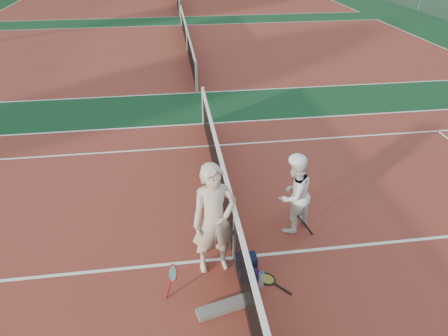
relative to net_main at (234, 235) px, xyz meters
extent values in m
plane|color=#0E351A|center=(0.00, 0.00, -0.51)|extent=(130.00, 130.00, 0.00)
cube|color=maroon|center=(0.00, 0.00, -0.51)|extent=(23.77, 10.97, 0.01)
cube|color=maroon|center=(0.00, 13.50, -0.51)|extent=(23.77, 10.97, 0.01)
cube|color=maroon|center=(0.00, 27.00, -0.51)|extent=(23.77, 10.97, 0.01)
imported|color=beige|center=(-0.35, -0.15, 0.47)|extent=(0.78, 0.59, 1.96)
imported|color=white|center=(1.18, 0.65, 0.25)|extent=(0.93, 0.88, 1.52)
cube|color=black|center=(0.16, -0.27, -0.38)|extent=(0.35, 0.24, 0.27)
cube|color=black|center=(0.15, -0.54, -0.40)|extent=(0.34, 0.32, 0.23)
cube|color=#66615C|center=(-0.31, -1.03, -0.47)|extent=(0.88, 0.40, 0.09)
cylinder|color=#A9C2D6|center=(0.32, -0.70, -0.36)|extent=(0.09, 0.09, 0.30)
camera|label=1|loc=(-0.86, -4.98, 4.36)|focal=32.00mm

